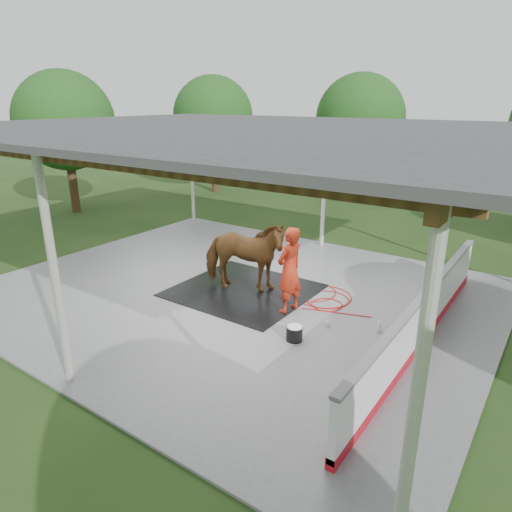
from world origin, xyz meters
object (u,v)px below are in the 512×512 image
Objects in this scene: horse at (243,256)px; wash_bucket at (294,333)px; dasher_board at (423,319)px; handler at (289,270)px.

horse reaches higher than wash_bucket.
dasher_board is 4.47m from horse.
handler is (1.53, -0.33, 0.05)m from horse.
dasher_board is at bearing -110.89° from horse.
handler is at bearing -176.09° from dasher_board.
wash_bucket is (0.80, -1.10, -0.83)m from handler.
handler reaches higher than dasher_board.
wash_bucket is (-2.12, -1.30, -0.39)m from dasher_board.
handler is (-2.92, -0.20, 0.45)m from dasher_board.
horse is at bearing 178.26° from dasher_board.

